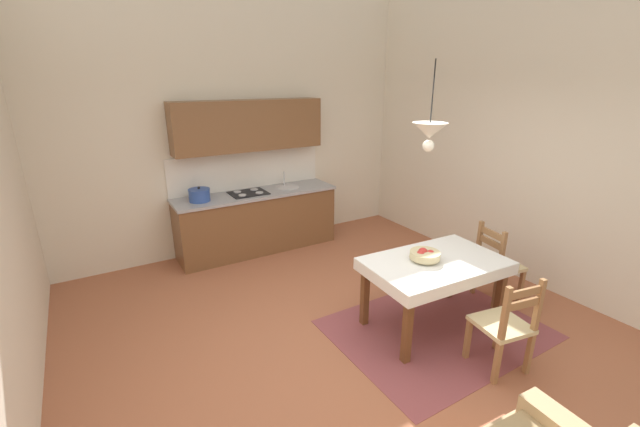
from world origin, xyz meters
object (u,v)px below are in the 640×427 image
dining_chair_window_side (497,265)px  pendant_lamp (430,132)px  dining_chair_camera_side (505,326)px  kitchen_cabinetry (255,195)px  dining_table (434,272)px  fruit_bowl (425,255)px

dining_chair_window_side → pendant_lamp: (-1.17, 0.10, 1.59)m
dining_chair_camera_side → pendant_lamp: (-0.17, 0.91, 1.59)m
kitchen_cabinetry → dining_chair_camera_side: (0.82, -3.64, -0.41)m
kitchen_cabinetry → dining_table: 2.95m
dining_chair_window_side → fruit_bowl: (-1.14, 0.05, 0.37)m
dining_chair_window_side → dining_chair_camera_side: size_ratio=1.00×
fruit_bowl → pendant_lamp: size_ratio=0.37×
dining_table → pendant_lamp: pendant_lamp is taller
dining_chair_camera_side → fruit_bowl: 0.95m
kitchen_cabinetry → pendant_lamp: pendant_lamp is taller
dining_table → fruit_bowl: bearing=149.9°
kitchen_cabinetry → fruit_bowl: size_ratio=7.94×
dining_table → pendant_lamp: 1.42m
dining_chair_camera_side → pendant_lamp: 1.84m
dining_chair_camera_side → fruit_bowl: (-0.14, 0.87, 0.37)m
dining_table → pendant_lamp: bearing=141.9°
dining_chair_camera_side → dining_chair_window_side: bearing=39.2°
dining_table → dining_chair_window_side: bearing=0.3°
fruit_bowl → pendant_lamp: bearing=125.5°
kitchen_cabinetry → pendant_lamp: bearing=-76.8°
dining_table → dining_chair_window_side: (1.04, 0.01, -0.18)m
dining_chair_window_side → dining_chair_camera_side: (-1.00, -0.81, 0.00)m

